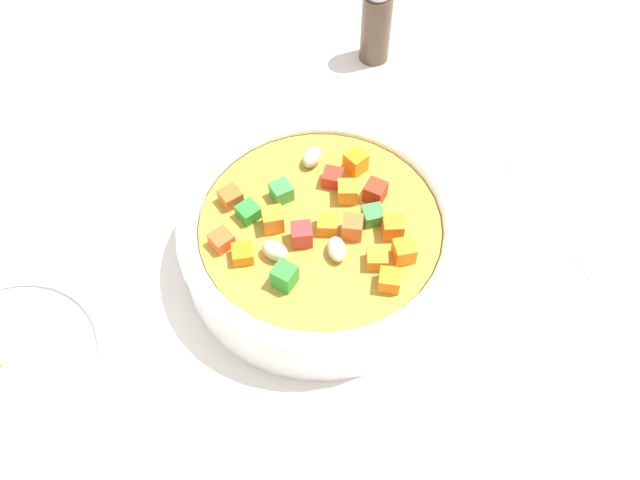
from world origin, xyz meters
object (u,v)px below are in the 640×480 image
object	(u,v)px
soup_bowl_main	(320,237)
spoon	(513,161)
pepper_shaker	(377,19)
side_bowl_small	(11,372)

from	to	relation	value
soup_bowl_main	spoon	bearing A→B (deg)	70.81
soup_bowl_main	spoon	distance (cm)	17.53
spoon	soup_bowl_main	bearing A→B (deg)	99.21
pepper_shaker	spoon	bearing A→B (deg)	-9.80
soup_bowl_main	spoon	xyz separation A→B (cm)	(5.72, 16.42, -2.26)
spoon	pepper_shaker	xyz separation A→B (cm)	(-15.88, 2.74, 3.63)
spoon	side_bowl_small	bearing A→B (deg)	97.18
spoon	side_bowl_small	size ratio (longest dim) A/B	1.39
soup_bowl_main	side_bowl_small	distance (cm)	21.08
soup_bowl_main	side_bowl_small	xyz separation A→B (cm)	(-8.19, -19.40, -0.85)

